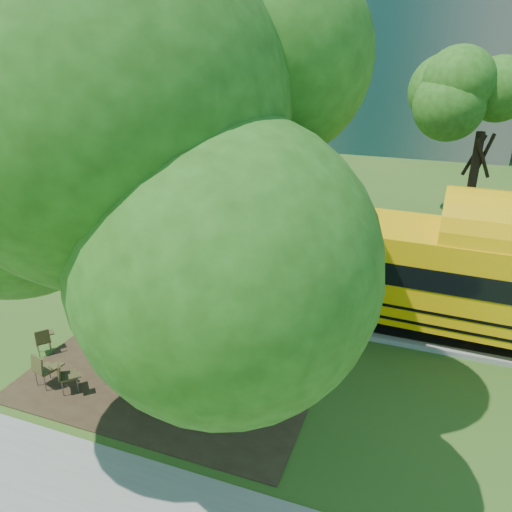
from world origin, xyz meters
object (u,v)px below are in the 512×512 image
at_px(chair_11, 138,360).
at_px(black_car, 150,238).
at_px(chair_8, 44,339).
at_px(chair_3, 138,365).
at_px(chair_1, 65,374).
at_px(chair_9, 94,321).
at_px(chair_7, 270,391).
at_px(chair_5, 153,380).
at_px(chair_6, 196,381).
at_px(chair_10, 133,325).
at_px(chair_0, 44,367).
at_px(bg_car_red, 102,193).
at_px(main_tree, 163,160).
at_px(chair_4, 149,375).
at_px(chair_2, 111,360).
at_px(school_bus, 476,279).

distance_m(chair_11, black_car, 8.04).
bearing_deg(chair_8, chair_3, -54.03).
height_order(chair_1, chair_9, chair_9).
bearing_deg(black_car, chair_7, -144.98).
bearing_deg(chair_8, chair_1, -84.03).
height_order(chair_7, chair_8, chair_7).
height_order(chair_1, chair_5, chair_1).
xyz_separation_m(chair_1, chair_6, (2.93, 0.88, -0.05)).
relative_size(chair_8, chair_10, 0.83).
xyz_separation_m(chair_0, chair_6, (3.54, 0.90, -0.08)).
height_order(chair_1, bg_car_red, bg_car_red).
xyz_separation_m(chair_5, chair_11, (-0.66, 0.40, 0.12)).
bearing_deg(chair_10, bg_car_red, -143.97).
bearing_deg(chair_0, main_tree, 20.26).
bearing_deg(chair_9, chair_8, 107.30).
relative_size(main_tree, chair_7, 11.75).
height_order(main_tree, black_car, main_tree).
distance_m(chair_1, chair_7, 4.79).
height_order(chair_4, chair_8, chair_4).
bearing_deg(chair_9, chair_11, -154.66).
bearing_deg(chair_1, chair_10, 128.49).
height_order(chair_2, chair_7, chair_2).
relative_size(chair_1, black_car, 0.21).
bearing_deg(main_tree, chair_2, 167.99).
bearing_deg(black_car, chair_1, -173.50).
relative_size(chair_9, black_car, 0.23).
relative_size(chair_1, chair_6, 1.10).
bearing_deg(chair_8, chair_9, 2.76).
height_order(chair_2, chair_8, chair_2).
bearing_deg(chair_5, chair_11, -66.96).
height_order(chair_0, bg_car_red, bg_car_red).
xyz_separation_m(chair_1, chair_5, (2.00, 0.56, -0.05)).
distance_m(chair_6, bg_car_red, 16.16).
height_order(chair_11, black_car, black_car).
bearing_deg(chair_11, chair_7, -35.93).
distance_m(chair_2, chair_8, 2.36).
relative_size(main_tree, chair_0, 10.28).
bearing_deg(chair_3, chair_5, -166.81).
bearing_deg(chair_10, chair_4, 38.09).
bearing_deg(school_bus, chair_2, -145.37).
relative_size(school_bus, chair_7, 15.84).
relative_size(chair_1, chair_7, 1.07).
distance_m(chair_3, chair_6, 1.53).
relative_size(chair_4, chair_11, 0.96).
bearing_deg(chair_0, chair_5, 26.93).
distance_m(school_bus, chair_6, 7.91).
bearing_deg(chair_7, chair_2, -135.96).
relative_size(chair_7, chair_11, 0.82).
height_order(chair_0, black_car, black_car).
bearing_deg(chair_4, bg_car_red, 121.03).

